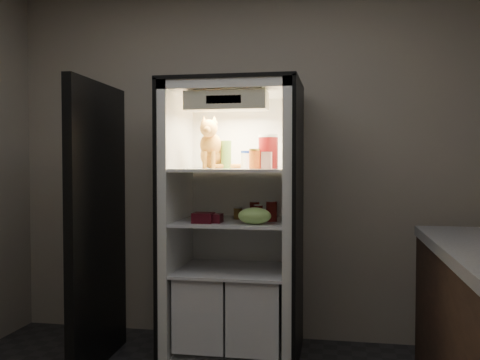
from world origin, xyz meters
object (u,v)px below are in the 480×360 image
(soda_can_a, at_px, (255,210))
(soda_can_c, at_px, (258,213))
(mayo_tub, at_px, (247,160))
(berry_box_right, at_px, (213,218))
(tabby_cat, at_px, (212,149))
(soda_can_b, at_px, (272,211))
(salsa_jar, at_px, (255,159))
(berry_box_left, at_px, (203,218))
(refrigerator, at_px, (235,241))
(pepper_jar, at_px, (268,152))
(cream_carton, at_px, (267,160))
(grape_bag, at_px, (255,216))
(parmesan_shaker, at_px, (226,155))
(condiment_jar, at_px, (238,213))

(soda_can_a, height_order, soda_can_c, soda_can_a)
(mayo_tub, xyz_separation_m, berry_box_right, (-0.18, -0.25, -0.38))
(tabby_cat, bearing_deg, soda_can_b, -9.63)
(salsa_jar, bearing_deg, soda_can_a, 98.80)
(berry_box_left, bearing_deg, refrigerator, 55.77)
(soda_can_b, bearing_deg, pepper_jar, 120.08)
(cream_carton, relative_size, soda_can_c, 0.98)
(tabby_cat, relative_size, cream_carton, 3.27)
(grape_bag, bearing_deg, soda_can_c, 88.61)
(refrigerator, xyz_separation_m, tabby_cat, (-0.15, -0.02, 0.63))
(tabby_cat, relative_size, pepper_jar, 1.58)
(cream_carton, distance_m, berry_box_right, 0.51)
(parmesan_shaker, xyz_separation_m, grape_bag, (0.23, -0.22, -0.39))
(tabby_cat, relative_size, soda_can_c, 3.21)
(parmesan_shaker, bearing_deg, grape_bag, -43.72)
(refrigerator, relative_size, parmesan_shaker, 9.99)
(parmesan_shaker, bearing_deg, pepper_jar, 1.12)
(cream_carton, xyz_separation_m, grape_bag, (-0.07, -0.08, -0.35))
(soda_can_c, bearing_deg, berry_box_left, -160.12)
(pepper_jar, distance_m, grape_bag, 0.47)
(parmesan_shaker, distance_m, grape_bag, 0.50)
(salsa_jar, bearing_deg, grape_bag, -81.19)
(salsa_jar, distance_m, berry_box_right, 0.48)
(condiment_jar, bearing_deg, pepper_jar, -13.68)
(parmesan_shaker, bearing_deg, cream_carton, -25.91)
(mayo_tub, bearing_deg, refrigerator, -155.88)
(mayo_tub, height_order, condiment_jar, mayo_tub)
(mayo_tub, height_order, soda_can_a, mayo_tub)
(tabby_cat, bearing_deg, cream_carton, -23.20)
(soda_can_b, height_order, condiment_jar, soda_can_b)
(tabby_cat, distance_m, berry_box_left, 0.50)
(soda_can_b, bearing_deg, mayo_tub, 147.90)
(pepper_jar, xyz_separation_m, grape_bag, (-0.06, -0.23, -0.41))
(berry_box_left, bearing_deg, condiment_jar, 55.34)
(soda_can_a, bearing_deg, berry_box_right, -137.11)
(tabby_cat, bearing_deg, refrigerator, 5.80)
(tabby_cat, xyz_separation_m, berry_box_right, (0.05, -0.19, -0.45))
(refrigerator, distance_m, soda_can_c, 0.30)
(berry_box_left, relative_size, berry_box_right, 1.16)
(cream_carton, bearing_deg, pepper_jar, 93.45)
(refrigerator, distance_m, tabby_cat, 0.65)
(tabby_cat, xyz_separation_m, berry_box_left, (-0.01, -0.22, -0.45))
(pepper_jar, height_order, condiment_jar, pepper_jar)
(mayo_tub, height_order, soda_can_c, mayo_tub)
(salsa_jar, height_order, grape_bag, salsa_jar)
(refrigerator, xyz_separation_m, berry_box_right, (-0.10, -0.21, 0.18))
(parmesan_shaker, distance_m, berry_box_left, 0.47)
(tabby_cat, distance_m, pepper_jar, 0.39)
(soda_can_b, bearing_deg, cream_carton, -101.81)
(tabby_cat, relative_size, berry_box_right, 3.16)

